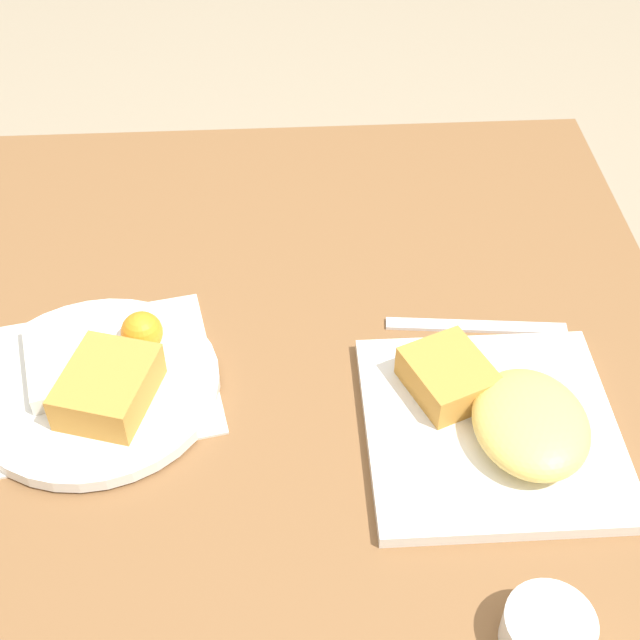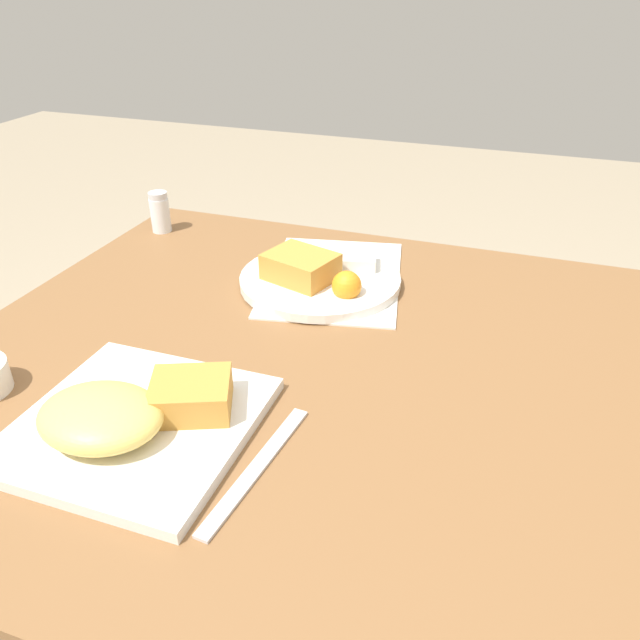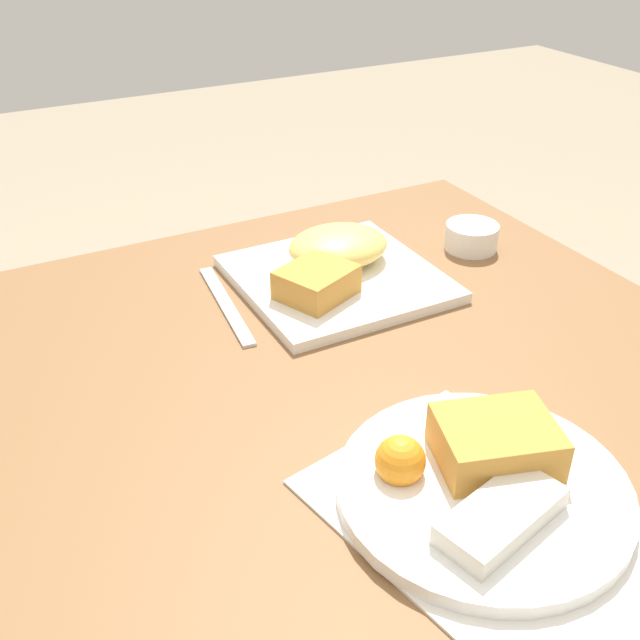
{
  "view_description": "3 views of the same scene",
  "coord_description": "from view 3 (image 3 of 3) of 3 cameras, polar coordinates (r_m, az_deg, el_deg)",
  "views": [
    {
      "loc": [
        -0.66,
        0.01,
        1.43
      ],
      "look_at": [
        0.02,
        -0.03,
        0.78
      ],
      "focal_mm": 50.0,
      "sensor_mm": 36.0,
      "label": 1
    },
    {
      "loc": [
        0.25,
        -0.62,
        1.19
      ],
      "look_at": [
        0.02,
        0.03,
        0.8
      ],
      "focal_mm": 35.0,
      "sensor_mm": 36.0,
      "label": 2
    },
    {
      "loc": [
        0.3,
        0.55,
        1.21
      ],
      "look_at": [
        -0.01,
        -0.04,
        0.81
      ],
      "focal_mm": 42.0,
      "sensor_mm": 36.0,
      "label": 3
    }
  ],
  "objects": [
    {
      "name": "plate_oval_far",
      "position": [
        0.66,
        12.24,
        -11.68
      ],
      "size": [
        0.25,
        0.25,
        0.05
      ],
      "color": "white",
      "rests_on": "menu_card"
    },
    {
      "name": "dining_table",
      "position": [
        0.84,
        0.58,
        -10.27
      ],
      "size": [
        0.91,
        0.85,
        0.75
      ],
      "color": "brown",
      "rests_on": "ground_plane"
    },
    {
      "name": "plate_square_near",
      "position": [
        0.96,
        1.14,
        4.11
      ],
      "size": [
        0.24,
        0.24,
        0.06
      ],
      "color": "white",
      "rests_on": "dining_table"
    },
    {
      "name": "butter_knife",
      "position": [
        0.92,
        -7.19,
        1.19
      ],
      "size": [
        0.04,
        0.2,
        0.0
      ],
      "rotation": [
        0.0,
        0.0,
        1.47
      ],
      "color": "silver",
      "rests_on": "dining_table"
    },
    {
      "name": "menu_card",
      "position": [
        0.65,
        13.0,
        -14.92
      ],
      "size": [
        0.26,
        0.33,
        0.0
      ],
      "rotation": [
        0.0,
        0.0,
        0.2
      ],
      "color": "silver",
      "rests_on": "dining_table"
    },
    {
      "name": "sauce_ramekin",
      "position": [
        1.07,
        11.47,
        6.3
      ],
      "size": [
        0.07,
        0.07,
        0.04
      ],
      "color": "white",
      "rests_on": "dining_table"
    }
  ]
}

